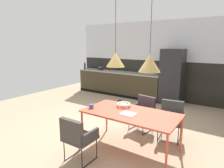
# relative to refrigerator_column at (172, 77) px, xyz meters

# --- Properties ---
(ground_plane) EXTENTS (9.07, 9.07, 0.00)m
(ground_plane) POSITION_rel_refrigerator_column_xyz_m (-0.52, -3.07, -0.91)
(ground_plane) COLOR tan
(back_wall_splashback_dark) EXTENTS (6.94, 0.12, 1.39)m
(back_wall_splashback_dark) POSITION_rel_refrigerator_column_xyz_m (-0.52, 0.36, -0.22)
(back_wall_splashback_dark) COLOR black
(back_wall_splashback_dark) RESTS_ON ground
(back_wall_panel_upper) EXTENTS (6.94, 0.12, 1.39)m
(back_wall_panel_upper) POSITION_rel_refrigerator_column_xyz_m (-0.52, 0.36, 1.17)
(back_wall_panel_upper) COLOR silver
(back_wall_panel_upper) RESTS_ON back_wall_splashback_dark
(kitchen_counter) EXTENTS (3.50, 0.63, 0.92)m
(kitchen_counter) POSITION_rel_refrigerator_column_xyz_m (-2.11, -0.00, -0.45)
(kitchen_counter) COLOR #3A311F
(kitchen_counter) RESTS_ON ground
(refrigerator_column) EXTENTS (0.70, 0.60, 1.82)m
(refrigerator_column) POSITION_rel_refrigerator_column_xyz_m (0.00, 0.00, 0.00)
(refrigerator_column) COLOR #232326
(refrigerator_column) RESTS_ON ground
(dining_table) EXTENTS (1.76, 0.90, 0.73)m
(dining_table) POSITION_rel_refrigerator_column_xyz_m (0.28, -3.37, -0.22)
(dining_table) COLOR #DA462F
(dining_table) RESTS_ON ground
(armchair_facing_counter) EXTENTS (0.56, 0.55, 0.78)m
(armchair_facing_counter) POSITION_rel_refrigerator_column_xyz_m (0.10, -2.41, -0.42)
(armchair_facing_counter) COLOR #3C3335
(armchair_facing_counter) RESTS_ON ground
(armchair_far_side) EXTENTS (0.49, 0.47, 0.80)m
(armchair_far_side) POSITION_rel_refrigerator_column_xyz_m (-0.25, -4.24, -0.41)
(armchair_far_side) COLOR #3C3335
(armchair_far_side) RESTS_ON ground
(armchair_corner_seat) EXTENTS (0.54, 0.53, 0.80)m
(armchair_corner_seat) POSITION_rel_refrigerator_column_xyz_m (0.78, -2.51, -0.40)
(armchair_corner_seat) COLOR #3C3335
(armchair_corner_seat) RESTS_ON ground
(fruit_bowl) EXTENTS (0.29, 0.29, 0.08)m
(fruit_bowl) POSITION_rel_refrigerator_column_xyz_m (0.01, -3.15, -0.13)
(fruit_bowl) COLOR silver
(fruit_bowl) RESTS_ON dining_table
(open_book) EXTENTS (0.27, 0.23, 0.02)m
(open_book) POSITION_rel_refrigerator_column_xyz_m (0.29, -3.48, -0.17)
(open_book) COLOR white
(open_book) RESTS_ON dining_table
(mug_tall_blue) EXTENTS (0.12, 0.08, 0.09)m
(mug_tall_blue) POSITION_rel_refrigerator_column_xyz_m (-0.18, -3.00, -0.13)
(mug_tall_blue) COLOR black
(mug_tall_blue) RESTS_ON dining_table
(mug_white_ceramic) EXTENTS (0.13, 0.09, 0.08)m
(mug_white_ceramic) POSITION_rel_refrigerator_column_xyz_m (-0.47, -3.59, -0.14)
(mug_white_ceramic) COLOR #335B93
(mug_white_ceramic) RESTS_ON dining_table
(cooking_pot) EXTENTS (0.21, 0.21, 0.15)m
(cooking_pot) POSITION_rel_refrigerator_column_xyz_m (-2.96, -0.03, 0.07)
(cooking_pot) COLOR black
(cooking_pot) RESTS_ON kitchen_counter
(bottle_spice_small) EXTENTS (0.07, 0.07, 0.30)m
(bottle_spice_small) POSITION_rel_refrigerator_column_xyz_m (-3.65, -0.21, 0.14)
(bottle_spice_small) COLOR black
(bottle_spice_small) RESTS_ON kitchen_counter
(bottle_oil_tall) EXTENTS (0.07, 0.07, 0.31)m
(bottle_oil_tall) POSITION_rel_refrigerator_column_xyz_m (-2.60, 0.13, 0.14)
(bottle_oil_tall) COLOR maroon
(bottle_oil_tall) RESTS_ON kitchen_counter
(pendant_lamp_over_table_near) EXTENTS (0.35, 0.35, 1.17)m
(pendant_lamp_over_table_near) POSITION_rel_refrigerator_column_xyz_m (-0.07, -3.35, 0.78)
(pendant_lamp_over_table_near) COLOR black
(pendant_lamp_over_table_far) EXTENTS (0.36, 0.36, 1.21)m
(pendant_lamp_over_table_far) POSITION_rel_refrigerator_column_xyz_m (0.64, -3.40, 0.75)
(pendant_lamp_over_table_far) COLOR black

